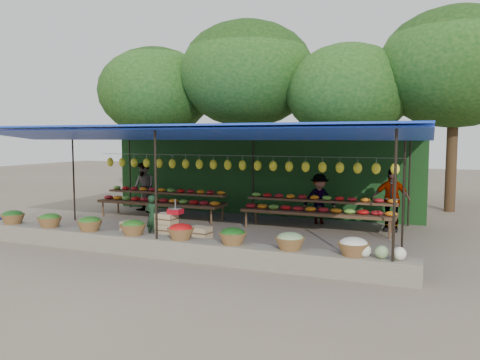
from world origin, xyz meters
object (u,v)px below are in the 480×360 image
at_px(weighing_scale, 175,210).
at_px(blue_crate_front, 6,230).
at_px(crate_counter, 166,232).
at_px(vendor_seated, 152,217).

relative_size(weighing_scale, blue_crate_front, 0.64).
distance_m(weighing_scale, blue_crate_front, 4.77).
height_order(crate_counter, vendor_seated, vendor_seated).
xyz_separation_m(crate_counter, vendor_seated, (-0.74, 0.58, 0.24)).
bearing_deg(weighing_scale, blue_crate_front, -171.99).
bearing_deg(crate_counter, vendor_seated, 141.96).
xyz_separation_m(crate_counter, blue_crate_front, (-4.40, -0.66, -0.15)).
height_order(crate_counter, weighing_scale, weighing_scale).
xyz_separation_m(weighing_scale, blue_crate_front, (-4.67, -0.66, -0.69)).
bearing_deg(crate_counter, weighing_scale, 0.00).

